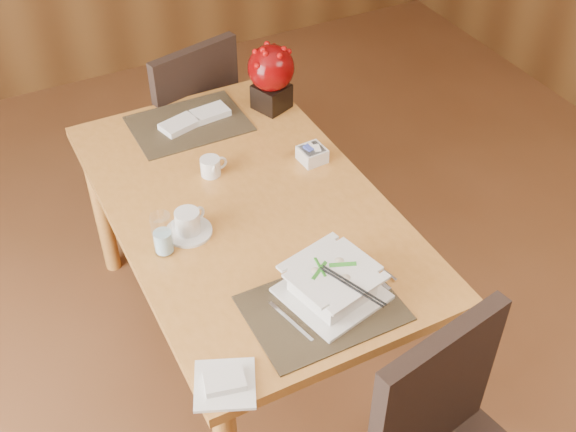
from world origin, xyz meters
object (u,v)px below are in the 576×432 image
bread_plate (225,384)px  creamer_jug (210,167)px  water_glass (162,234)px  dining_table (247,224)px  berry_decor (271,74)px  coffee_cup (188,224)px  far_chair (186,120)px  sugar_caddy (312,154)px  soup_setting (332,284)px

bread_plate → creamer_jug: bearing=69.8°
water_glass → creamer_jug: 0.43m
dining_table → berry_decor: (0.35, 0.51, 0.25)m
water_glass → creamer_jug: water_glass is taller
coffee_cup → far_chair: bearing=70.8°
dining_table → bread_plate: size_ratio=9.10×
sugar_caddy → berry_decor: berry_decor is taller
coffee_cup → creamer_jug: (0.19, 0.26, -0.00)m
soup_setting → berry_decor: bearing=60.4°
berry_decor → soup_setting: bearing=-106.3°
coffee_cup → creamer_jug: bearing=54.2°
soup_setting → sugar_caddy: (0.27, 0.63, -0.03)m
water_glass → bread_plate: size_ratio=0.92×
sugar_caddy → berry_decor: bearing=86.2°
coffee_cup → sugar_caddy: 0.58m
creamer_jug → coffee_cup: bearing=-126.7°
creamer_jug → sugar_caddy: size_ratio=1.03×
coffee_cup → sugar_caddy: (0.56, 0.16, -0.01)m
soup_setting → creamer_jug: soup_setting is taller
bread_plate → coffee_cup: bearing=77.6°
sugar_caddy → coffee_cup: bearing=-163.5°
soup_setting → coffee_cup: 0.55m
water_glass → bread_plate: (-0.03, -0.57, -0.07)m
soup_setting → far_chair: bearing=74.8°
dining_table → coffee_cup: size_ratio=9.55×
dining_table → berry_decor: 0.67m
soup_setting → creamer_jug: size_ratio=3.43×
berry_decor → bread_plate: berry_decor is taller
berry_decor → bread_plate: 1.39m
soup_setting → creamer_jug: (-0.10, 0.73, -0.02)m
soup_setting → berry_decor: 1.08m
water_glass → creamer_jug: bearing=46.8°
far_chair → bread_plate: bearing=59.4°
creamer_jug → sugar_caddy: creamer_jug is taller
water_glass → berry_decor: (0.69, 0.61, 0.08)m
dining_table → soup_setting: bearing=-84.6°
coffee_cup → sugar_caddy: size_ratio=1.70×
bread_plate → soup_setting: bearing=20.0°
water_glass → far_chair: (0.43, 1.00, -0.30)m
creamer_jug → sugar_caddy: bearing=-15.4°
water_glass → sugar_caddy: size_ratio=1.65×
coffee_cup → sugar_caddy: bearing=16.5°
creamer_jug → water_glass: bearing=-134.1°
sugar_caddy → creamer_jug: bearing=165.5°
creamer_jug → bread_plate: 0.94m
dining_table → creamer_jug: (-0.05, 0.21, 0.13)m
dining_table → sugar_caddy: size_ratio=16.28×
water_glass → bread_plate: bearing=-93.4°
soup_setting → bread_plate: 0.45m
berry_decor → bread_plate: bearing=-121.4°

